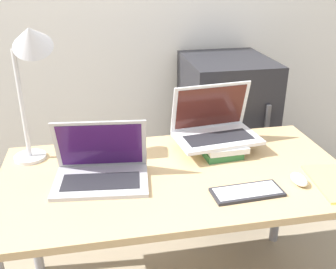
# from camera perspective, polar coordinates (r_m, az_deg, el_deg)

# --- Properties ---
(desk) EXTENTS (1.46, 0.77, 0.71)m
(desk) POSITION_cam_1_polar(r_m,az_deg,el_deg) (1.69, 1.11, -7.79)
(desk) COLOR tan
(desk) RESTS_ON ground_plane
(laptop_left) EXTENTS (0.40, 0.29, 0.25)m
(laptop_left) POSITION_cam_1_polar(r_m,az_deg,el_deg) (1.61, -9.70, -4.95)
(laptop_left) COLOR #B2B2B7
(laptop_left) RESTS_ON desk
(book_stack) EXTENTS (0.21, 0.23, 0.06)m
(book_stack) POSITION_cam_1_polar(r_m,az_deg,el_deg) (1.83, 7.54, -1.70)
(book_stack) COLOR #33753D
(book_stack) RESTS_ON desk
(laptop_on_books) EXTENTS (0.40, 0.28, 0.25)m
(laptop_on_books) POSITION_cam_1_polar(r_m,az_deg,el_deg) (1.83, 6.83, 1.04)
(laptop_on_books) COLOR silver
(laptop_on_books) RESTS_ON book_stack
(wireless_keyboard) EXTENTS (0.28, 0.13, 0.01)m
(wireless_keyboard) POSITION_cam_1_polar(r_m,az_deg,el_deg) (1.55, 11.41, -8.19)
(wireless_keyboard) COLOR #28282D
(wireless_keyboard) RESTS_ON desk
(mouse) EXTENTS (0.06, 0.10, 0.04)m
(mouse) POSITION_cam_1_polar(r_m,az_deg,el_deg) (1.66, 18.47, -6.19)
(mouse) COLOR white
(mouse) RESTS_ON desk
(desk_lamp) EXTENTS (0.23, 0.20, 0.63)m
(desk_lamp) POSITION_cam_1_polar(r_m,az_deg,el_deg) (1.68, -19.38, 10.85)
(desk_lamp) COLOR silver
(desk_lamp) RESTS_ON desk
(mini_fridge) EXTENTS (0.49, 0.57, 1.00)m
(mini_fridge) POSITION_cam_1_polar(r_m,az_deg,el_deg) (2.53, 8.06, -0.17)
(mini_fridge) COLOR #232328
(mini_fridge) RESTS_ON ground_plane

